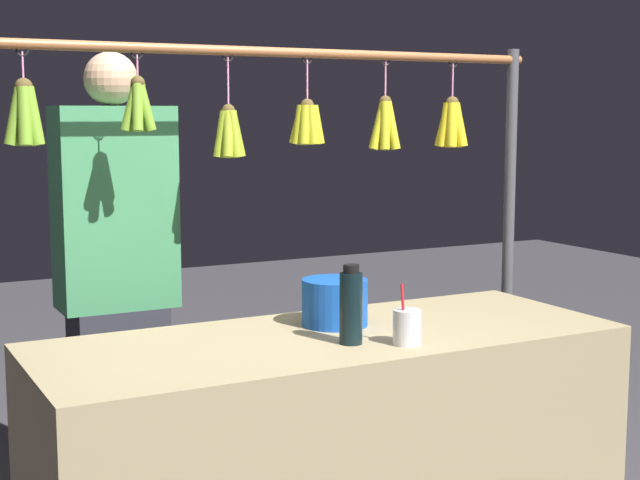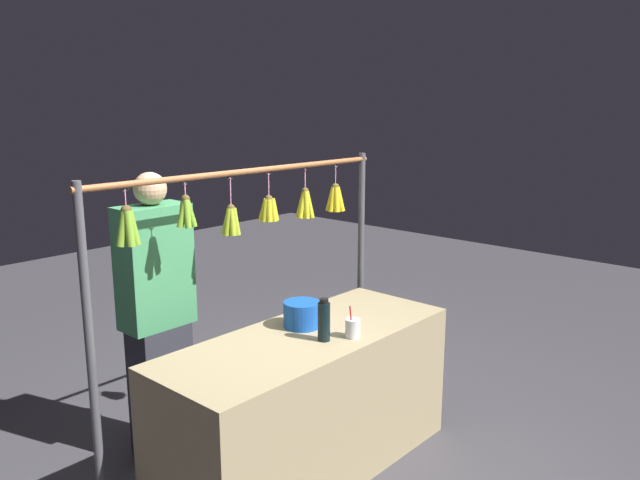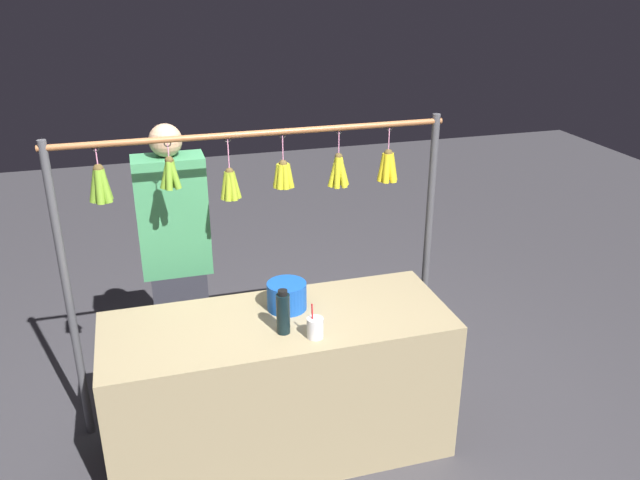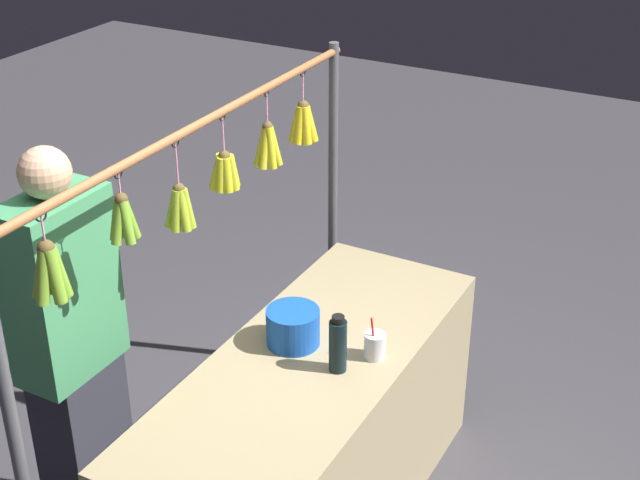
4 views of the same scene
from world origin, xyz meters
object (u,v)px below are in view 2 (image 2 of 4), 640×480
at_px(drink_cup, 353,328).
at_px(water_bottle, 324,321).
at_px(vendor_person, 158,320).
at_px(blue_bucket, 302,314).

bearing_deg(drink_cup, water_bottle, -32.12).
xyz_separation_m(drink_cup, vendor_person, (0.57, -0.97, -0.03)).
relative_size(drink_cup, vendor_person, 0.11).
xyz_separation_m(blue_bucket, vendor_person, (0.51, -0.65, -0.05)).
distance_m(water_bottle, blue_bucket, 0.24).
bearing_deg(blue_bucket, water_bottle, 72.56).
bearing_deg(blue_bucket, drink_cup, 101.32).
bearing_deg(drink_cup, vendor_person, -59.35).
bearing_deg(vendor_person, water_bottle, 116.38).
bearing_deg(water_bottle, vendor_person, -63.62).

